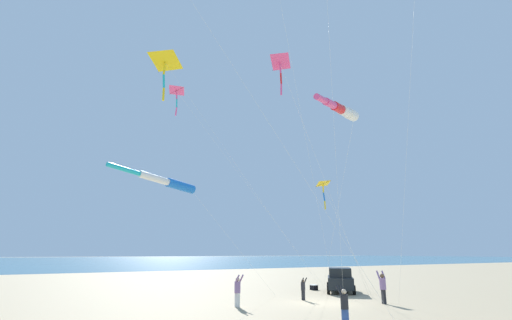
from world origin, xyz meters
TOP-DOWN VIEW (x-y plane):
  - ground_plane at (0.00, 0.00)m, footprint 600.00×600.00m
  - ocean_water_strip at (165.00, 0.00)m, footprint 240.00×600.00m
  - parked_car at (3.96, -5.15)m, footprint 4.45×4.22m
  - cooler_box at (6.57, -4.62)m, footprint 0.62×0.42m
  - person_adult_flyer at (-2.19, -2.89)m, footprint 0.67×0.60m
  - person_child_green_jacket at (1.66, 0.23)m, footprint 0.42×0.32m
  - person_child_grey_jacket at (-6.23, 4.10)m, footprint 0.53×0.42m
  - person_bystander_far at (1.09, 5.35)m, footprint 0.59×0.48m
  - kite_delta_rainbow_low_near at (7.09, 7.76)m, footprint 1.67×14.68m
  - kite_delta_green_low_center at (-4.61, 6.06)m, footprint 6.56×12.23m
  - kite_delta_striped_overhead at (-1.68, 1.03)m, footprint 2.82×6.56m
  - kite_delta_purple_drifting at (4.64, 9.49)m, footprint 3.36×13.01m
  - kite_windsock_long_streamer_left at (-5.02, 2.30)m, footprint 13.92×11.68m
  - kite_windsock_small_distant at (2.52, 9.41)m, footprint 3.60×12.59m

SIDE VIEW (x-z plane):
  - ground_plane at x=0.00m, z-range 0.00..0.00m
  - ocean_water_strip at x=165.00m, z-range 0.00..0.01m
  - cooler_box at x=6.57m, z-range 0.00..0.42m
  - person_child_green_jacket at x=1.66m, z-range 0.06..1.48m
  - person_child_grey_jacket at x=-6.23m, z-range 0.07..1.71m
  - parked_car at x=3.96m, z-range 0.03..1.88m
  - person_bystander_far at x=1.09m, z-range 0.08..1.86m
  - person_adult_flyer at x=-2.19m, z-range 0.09..2.00m
  - kite_delta_striped_overhead at x=-1.68m, z-range 3.39..10.70m
  - kite_windsock_small_distant at x=2.52m, z-range 3.29..10.82m
  - kite_windsock_long_streamer_left at x=-5.02m, z-range 4.85..15.95m
  - kite_delta_green_low_center at x=-4.61m, z-range 5.95..18.68m
  - kite_delta_rainbow_low_near at x=7.09m, z-range 7.40..22.89m
  - kite_delta_purple_drifting at x=4.64m, z-range 7.65..24.24m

